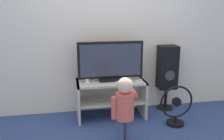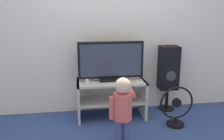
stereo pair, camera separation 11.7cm
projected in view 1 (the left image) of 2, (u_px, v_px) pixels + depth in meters
The scene contains 10 objects.
ground_plane at pixel (114, 123), 3.63m from camera, with size 16.00×16.00×0.00m, color navy.
wall_back at pixel (107, 30), 3.84m from camera, with size 10.00×0.06×2.60m.
tv_stand at pixel (111, 94), 3.77m from camera, with size 1.02×0.48×0.57m.
television at pixel (111, 62), 3.66m from camera, with size 0.97×0.20×0.58m.
game_console at pixel (87, 82), 3.56m from camera, with size 0.04×0.20×0.05m.
remote_primary at pixel (140, 82), 3.61m from camera, with size 0.06×0.13×0.03m.
remote_secondary at pixel (116, 83), 3.56m from camera, with size 0.10×0.13×0.03m.
child at pixel (125, 106), 2.94m from camera, with size 0.33×0.49×0.86m.
speaker_tower at pixel (167, 69), 3.99m from camera, with size 0.29×0.26×1.05m.
floor_fan at pixel (176, 107), 3.53m from camera, with size 0.48×0.25×0.59m.
Camera 1 is at (-0.61, -3.26, 1.67)m, focal length 40.00 mm.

